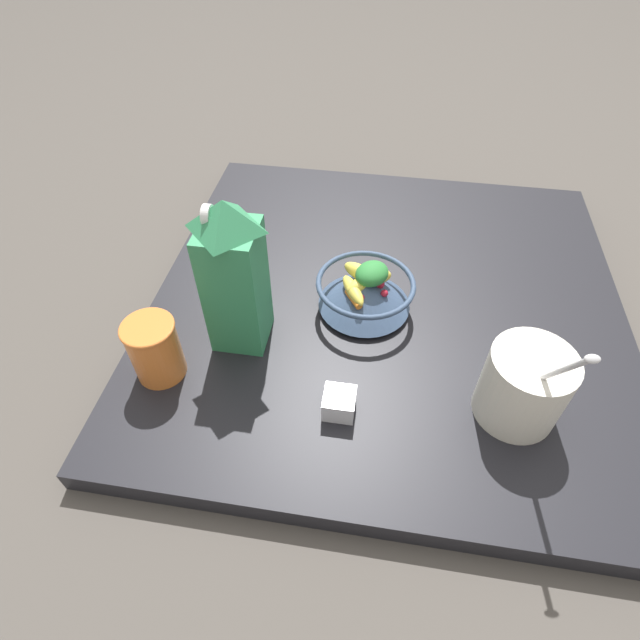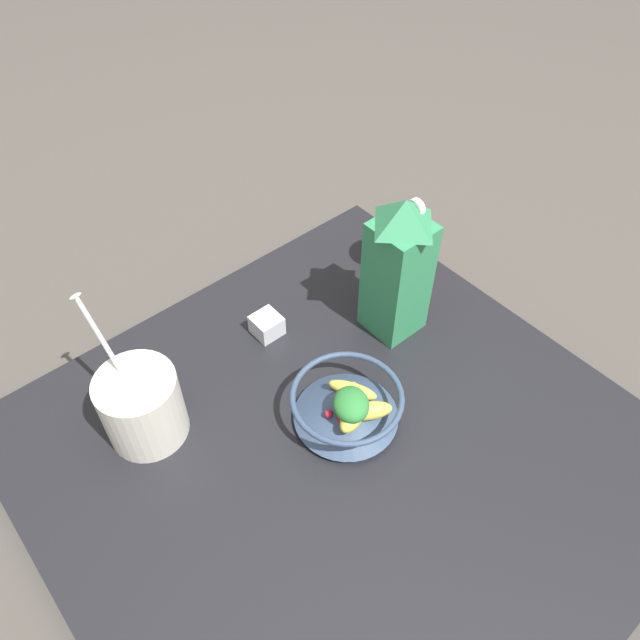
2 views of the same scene
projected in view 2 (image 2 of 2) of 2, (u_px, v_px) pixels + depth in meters
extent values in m
plane|color=#4C4742|center=(341.00, 462.00, 1.04)|extent=(6.00, 6.00, 0.00)
cube|color=black|center=(341.00, 455.00, 1.02)|extent=(0.91, 0.91, 0.04)
cylinder|color=#384C6B|center=(346.00, 417.00, 1.04)|extent=(0.10, 0.10, 0.01)
cone|color=#384C6B|center=(346.00, 406.00, 1.02)|extent=(0.18, 0.18, 0.05)
torus|color=#384C6B|center=(347.00, 397.00, 1.00)|extent=(0.19, 0.19, 0.01)
ellipsoid|color=#EFD64C|center=(352.00, 403.00, 1.00)|extent=(0.08, 0.08, 0.03)
ellipsoid|color=#EFD64C|center=(353.00, 417.00, 0.98)|extent=(0.05, 0.07, 0.03)
ellipsoid|color=#EFD64C|center=(353.00, 390.00, 1.02)|extent=(0.08, 0.06, 0.02)
ellipsoid|color=#EFD64C|center=(369.00, 411.00, 0.99)|extent=(0.07, 0.08, 0.03)
cylinder|color=orange|center=(345.00, 387.00, 1.03)|extent=(0.05, 0.04, 0.01)
sphere|color=red|center=(329.00, 414.00, 1.00)|extent=(0.01, 0.01, 0.01)
sphere|color=red|center=(340.00, 392.00, 1.03)|extent=(0.01, 0.01, 0.01)
sphere|color=red|center=(354.00, 422.00, 0.99)|extent=(0.01, 0.01, 0.01)
sphere|color=red|center=(343.00, 417.00, 0.99)|extent=(0.02, 0.02, 0.02)
ellipsoid|color=#2D7F38|center=(351.00, 404.00, 0.98)|extent=(0.09, 0.09, 0.04)
cube|color=#338C59|center=(397.00, 278.00, 1.11)|extent=(0.09, 0.09, 0.24)
pyramid|color=#338C59|center=(405.00, 213.00, 1.00)|extent=(0.09, 0.09, 0.05)
cylinder|color=white|center=(416.00, 208.00, 1.01)|extent=(0.03, 0.01, 0.03)
cylinder|color=silver|center=(142.00, 407.00, 0.99)|extent=(0.13, 0.13, 0.13)
cylinder|color=white|center=(135.00, 387.00, 0.95)|extent=(0.12, 0.12, 0.02)
cylinder|color=silver|center=(110.00, 353.00, 0.94)|extent=(0.10, 0.02, 0.18)
ellipsoid|color=silver|center=(75.00, 296.00, 0.89)|extent=(0.02, 0.02, 0.01)
cylinder|color=orange|center=(398.00, 247.00, 1.26)|extent=(0.08, 0.08, 0.11)
torus|color=orange|center=(401.00, 226.00, 1.22)|extent=(0.09, 0.09, 0.01)
cube|color=silver|center=(267.00, 325.00, 1.16)|extent=(0.05, 0.05, 0.04)
cube|color=brown|center=(267.00, 327.00, 1.17)|extent=(0.04, 0.04, 0.02)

